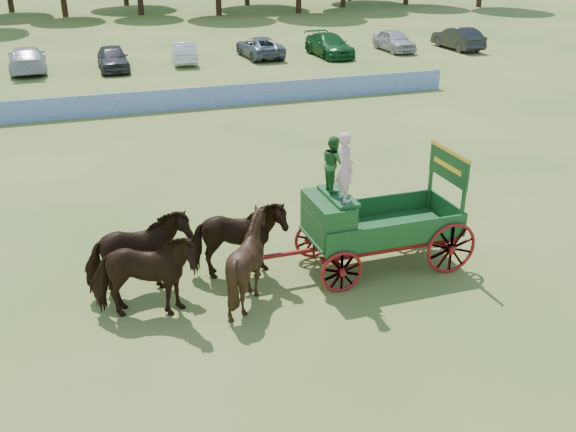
{
  "coord_description": "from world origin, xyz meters",
  "views": [
    {
      "loc": [
        -7.26,
        -12.95,
        8.07
      ],
      "look_at": [
        -2.43,
        1.41,
        1.3
      ],
      "focal_mm": 40.0,
      "sensor_mm": 36.0,
      "label": 1
    }
  ],
  "objects": [
    {
      "name": "horse_wheel_left",
      "position": [
        -3.92,
        -0.14,
        1.04
      ],
      "size": [
        2.24,
        2.09,
        2.08
      ],
      "primitive_type": "imported",
      "rotation": [
        0.0,
        0.0,
        1.82
      ],
      "color": "black",
      "rests_on": "ground"
    },
    {
      "name": "parked_cars",
      "position": [
        -2.37,
        29.78,
        0.75
      ],
      "size": [
        48.0,
        6.58,
        1.62
      ],
      "color": "silver",
      "rests_on": "ground"
    },
    {
      "name": "sponsor_banner",
      "position": [
        -1.0,
        18.0,
        0.53
      ],
      "size": [
        26.0,
        0.08,
        1.05
      ],
      "primitive_type": "cube",
      "color": "#1F40AD",
      "rests_on": "ground"
    },
    {
      "name": "horse_lead_left",
      "position": [
        -6.32,
        -0.14,
        1.04
      ],
      "size": [
        2.65,
        1.68,
        2.07
      ],
      "primitive_type": "imported",
      "rotation": [
        0.0,
        0.0,
        1.33
      ],
      "color": "black",
      "rests_on": "ground"
    },
    {
      "name": "horse_wheel_right",
      "position": [
        -3.92,
        0.96,
        1.04
      ],
      "size": [
        2.6,
        1.48,
        2.07
      ],
      "primitive_type": "imported",
      "rotation": [
        0.0,
        0.0,
        1.42
      ],
      "color": "black",
      "rests_on": "ground"
    },
    {
      "name": "horse_lead_right",
      "position": [
        -6.32,
        0.96,
        1.04
      ],
      "size": [
        2.59,
        1.45,
        2.07
      ],
      "primitive_type": "imported",
      "rotation": [
        0.0,
        0.0,
        1.71
      ],
      "color": "black",
      "rests_on": "ground"
    },
    {
      "name": "farm_dray",
      "position": [
        -0.95,
        0.42,
        1.6
      ],
      "size": [
        5.99,
        2.0,
        3.83
      ],
      "color": "maroon",
      "rests_on": "ground"
    },
    {
      "name": "ground",
      "position": [
        0.0,
        0.0,
        0.0
      ],
      "size": [
        160.0,
        160.0,
        0.0
      ],
      "primitive_type": "plane",
      "color": "olive",
      "rests_on": "ground"
    }
  ]
}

